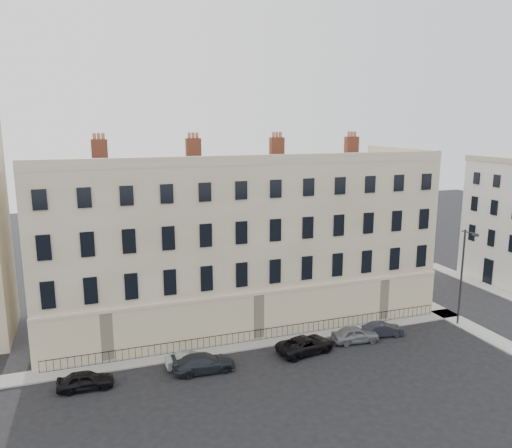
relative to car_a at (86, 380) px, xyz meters
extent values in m
plane|color=black|center=(20.27, -2.08, -0.66)|extent=(160.00, 160.00, 0.00)
cube|color=tan|center=(14.27, 9.92, 6.84)|extent=(36.00, 12.00, 15.00)
cube|color=beige|center=(14.27, 3.84, 1.34)|extent=(36.10, 0.18, 4.00)
cube|color=beige|center=(32.35, 9.92, 1.34)|extent=(0.18, 12.10, 4.00)
cube|color=tan|center=(14.27, 4.07, 14.74)|extent=(36.00, 0.35, 0.80)
cube|color=tan|center=(32.12, 9.92, 14.74)|extent=(0.35, 12.00, 0.80)
cube|color=brown|center=(2.27, 9.92, 15.34)|extent=(1.30, 0.70, 2.00)
cube|color=brown|center=(10.27, 9.92, 15.34)|extent=(1.30, 0.70, 2.00)
cube|color=brown|center=(18.27, 9.92, 15.34)|extent=(1.30, 0.70, 2.00)
cube|color=brown|center=(26.27, 9.92, 15.34)|extent=(1.30, 0.70, 2.00)
cube|color=gray|center=(10.27, 2.92, -0.60)|extent=(48.00, 2.00, 0.12)
cube|color=gray|center=(33.27, 5.92, -0.60)|extent=(2.00, 24.00, 0.12)
cube|color=gray|center=(43.27, 7.92, -0.60)|extent=(2.00, 20.00, 0.12)
cube|color=black|center=(14.27, 3.32, 0.36)|extent=(35.00, 0.04, 0.04)
cube|color=black|center=(14.27, 3.32, -0.54)|extent=(35.00, 0.04, 0.04)
imported|color=black|center=(0.00, 0.00, 0.00)|extent=(3.93, 1.73, 1.32)
imported|color=gray|center=(7.50, 0.76, -0.07)|extent=(3.55, 1.25, 1.17)
imported|color=#20242A|center=(8.42, -0.30, 0.03)|extent=(4.79, 2.07, 1.37)
imported|color=black|center=(16.95, 0.02, 0.02)|extent=(5.19, 3.04, 1.36)
imported|color=slate|center=(21.77, 0.41, 0.03)|extent=(4.17, 1.98, 1.38)
imported|color=black|center=(24.72, 0.70, -0.06)|extent=(3.76, 1.85, 1.19)
cylinder|color=#2E2E33|center=(32.68, 0.54, 3.84)|extent=(0.18, 0.18, 9.00)
cylinder|color=#2E2E33|center=(32.53, -0.23, 8.23)|extent=(0.44, 1.68, 0.11)
cube|color=#2E2E33|center=(32.37, -1.00, 8.17)|extent=(0.31, 0.59, 0.14)
camera|label=1|loc=(0.56, -34.15, 17.68)|focal=35.00mm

